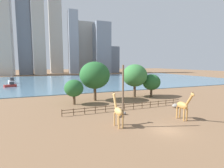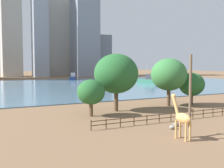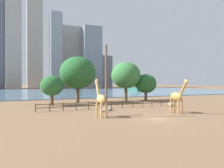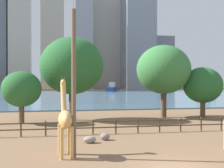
{
  "view_description": "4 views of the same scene",
  "coord_description": "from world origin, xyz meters",
  "views": [
    {
      "loc": [
        -15.74,
        -19.04,
        9.29
      ],
      "look_at": [
        0.7,
        22.64,
        4.07
      ],
      "focal_mm": 28.0,
      "sensor_mm": 36.0,
      "label": 1
    },
    {
      "loc": [
        -25.9,
        -19.24,
        8.2
      ],
      "look_at": [
        -1.48,
        29.12,
        4.18
      ],
      "focal_mm": 45.0,
      "sensor_mm": 36.0,
      "label": 2
    },
    {
      "loc": [
        -15.36,
        -22.0,
        4.45
      ],
      "look_at": [
        3.4,
        21.45,
        4.04
      ],
      "focal_mm": 35.0,
      "sensor_mm": 36.0,
      "label": 3
    },
    {
      "loc": [
        -6.99,
        -17.66,
        4.85
      ],
      "look_at": [
        2.37,
        29.63,
        4.15
      ],
      "focal_mm": 55.0,
      "sensor_mm": 36.0,
      "label": 4
    }
  ],
  "objects": [
    {
      "name": "boat_tug",
      "position": [
        36.92,
        73.22,
        1.47
      ],
      "size": [
        6.03,
        9.02,
        7.64
      ],
      "rotation": [
        0.0,
        0.0,
        1.96
      ],
      "color": "#337259",
      "rests_on": "harbor_water"
    },
    {
      "name": "giraffe_tall",
      "position": [
        5.52,
        2.84,
        2.43
      ],
      "size": [
        0.91,
        3.63,
        5.05
      ],
      "rotation": [
        0.0,
        0.0,
        4.71
      ],
      "color": "#C18C47",
      "rests_on": "ground"
    },
    {
      "name": "enclosure_fence",
      "position": [
        -0.35,
        12.0,
        0.76
      ],
      "size": [
        26.12,
        0.14,
        1.3
      ],
      "color": "#4C3826",
      "rests_on": "ground"
    },
    {
      "name": "skyline_tower_glass",
      "position": [
        -3.0,
        164.44,
        53.35
      ],
      "size": [
        11.68,
        14.56,
        106.7
      ],
      "primitive_type": "cube",
      "color": "#B7B2A8",
      "rests_on": "ground"
    },
    {
      "name": "skyline_tower_short",
      "position": [
        12.04,
        151.85,
        29.35
      ],
      "size": [
        8.68,
        8.86,
        58.7
      ],
      "primitive_type": "cube",
      "color": "#939EAD",
      "rests_on": "ground"
    },
    {
      "name": "tree_left_large",
      "position": [
        -3.81,
        22.95,
        6.42
      ],
      "size": [
        7.53,
        7.53,
        9.83
      ],
      "color": "brown",
      "rests_on": "ground"
    },
    {
      "name": "tree_right_tall",
      "position": [
        12.66,
        22.52,
        4.07
      ],
      "size": [
        5.01,
        5.01,
        6.35
      ],
      "color": "brown",
      "rests_on": "ground"
    },
    {
      "name": "tree_left_small",
      "position": [
        7.79,
        23.43,
        6.04
      ],
      "size": [
        6.84,
        6.84,
        9.14
      ],
      "color": "brown",
      "rests_on": "ground"
    },
    {
      "name": "skyline_tower_far",
      "position": [
        51.6,
        154.17,
        13.43
      ],
      "size": [
        13.44,
        13.38,
        26.85
      ],
      "primitive_type": "cube",
      "color": "slate",
      "rests_on": "ground"
    },
    {
      "name": "skyline_block_central",
      "position": [
        -17.79,
        145.87,
        33.15
      ],
      "size": [
        9.7,
        14.52,
        66.29
      ],
      "primitive_type": "cube",
      "color": "#B7B2A8",
      "rests_on": "ground"
    },
    {
      "name": "giraffe_companion",
      "position": [
        -5.71,
        4.0,
        2.34
      ],
      "size": [
        0.96,
        3.15,
        5.01
      ],
      "rotation": [
        0.0,
        0.0,
        1.61
      ],
      "color": "tan",
      "rests_on": "ground"
    },
    {
      "name": "boulder_near_fence",
      "position": [
        10.0,
        9.63,
        0.44
      ],
      "size": [
        1.41,
        1.18,
        0.89
      ],
      "primitive_type": "ellipsoid",
      "color": "gray",
      "rests_on": "ground"
    },
    {
      "name": "boulder_by_pole",
      "position": [
        -3.62,
        8.06,
        0.26
      ],
      "size": [
        0.96,
        0.71,
        0.53
      ],
      "primitive_type": "ellipsoid",
      "color": "gray",
      "rests_on": "ground"
    },
    {
      "name": "boulder_small",
      "position": [
        -2.27,
        9.08,
        0.28
      ],
      "size": [
        0.76,
        0.74,
        0.56
      ],
      "primitive_type": "ellipsoid",
      "color": "gray",
      "rests_on": "ground"
    },
    {
      "name": "tree_center_broad",
      "position": [
        -9.42,
        20.58,
        3.75
      ],
      "size": [
        4.32,
        4.32,
        5.73
      ],
      "color": "brown",
      "rests_on": "ground"
    },
    {
      "name": "harbor_water",
      "position": [
        0.0,
        77.0,
        0.1
      ],
      "size": [
        180.0,
        86.0,
        0.2
      ],
      "primitive_type": "cube",
      "color": "slate",
      "rests_on": "ground"
    },
    {
      "name": "ground_plane",
      "position": [
        0.0,
        80.0,
        0.0
      ],
      "size": [
        400.0,
        400.0,
        0.0
      ],
      "primitive_type": "plane",
      "color": "brown"
    },
    {
      "name": "skyline_block_right",
      "position": [
        38.46,
        145.76,
        24.18
      ],
      "size": [
        14.52,
        15.07,
        48.35
      ],
      "primitive_type": "cube",
      "color": "gray",
      "rests_on": "ground"
    },
    {
      "name": "boat_barge",
      "position": [
        18.04,
        109.56,
        1.37
      ],
      "size": [
        5.8,
        8.3,
        3.45
      ],
      "rotation": [
        0.0,
        0.0,
        4.29
      ],
      "color": "navy",
      "rests_on": "harbor_water"
    },
    {
      "name": "skyline_tower_needle",
      "position": [
        25.24,
        163.27,
        25.74
      ],
      "size": [
        17.39,
        10.61,
        51.49
      ],
      "primitive_type": "cube",
      "color": "#B7B2A8",
      "rests_on": "ground"
    },
    {
      "name": "utility_pole",
      "position": [
        -5.22,
        3.35,
        4.57
      ],
      "size": [
        0.28,
        0.28,
        9.14
      ],
      "primitive_type": "cylinder",
      "color": "brown",
      "rests_on": "ground"
    }
  ]
}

